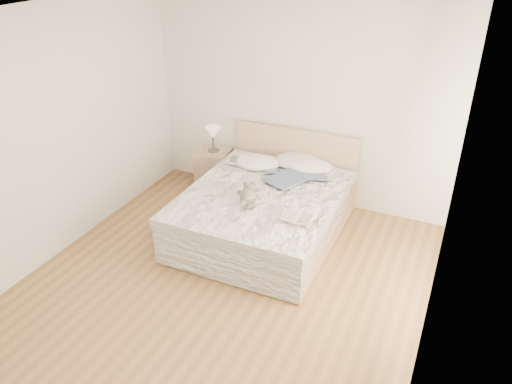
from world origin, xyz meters
TOP-DOWN VIEW (x-y plane):
  - floor at (0.00, 0.00)m, footprint 4.00×4.50m
  - ceiling at (0.00, 0.00)m, footprint 4.00×4.50m
  - wall_back at (0.00, 2.25)m, footprint 4.00×0.02m
  - wall_front at (0.00, -2.25)m, footprint 4.00×0.02m
  - wall_left at (-2.00, 0.00)m, footprint 0.02×4.50m
  - wall_right at (2.00, 0.00)m, footprint 0.02×4.50m
  - window at (1.99, 0.30)m, footprint 0.02×1.30m
  - bed at (0.00, 1.19)m, footprint 1.72×2.14m
  - nightstand at (-1.15, 2.01)m, footprint 0.50×0.46m
  - table_lamp at (-1.14, 2.00)m, footprint 0.27×0.27m
  - pillow_left at (-0.36, 1.75)m, footprint 0.61×0.46m
  - pillow_middle at (0.11, 1.99)m, footprint 0.67×0.50m
  - pillow_right at (0.32, 1.92)m, footprint 0.63×0.55m
  - blouse at (0.15, 1.51)m, footprint 0.78×0.80m
  - photo_book at (-0.56, 1.71)m, footprint 0.42×0.34m
  - childrens_book at (0.58, 0.69)m, footprint 0.35×0.24m
  - teddy_bear at (-0.05, 0.79)m, footprint 0.32×0.37m

SIDE VIEW (x-z plane):
  - floor at x=0.00m, z-range 0.00..0.00m
  - nightstand at x=-1.15m, z-range 0.00..0.56m
  - bed at x=0.00m, z-range -0.19..0.81m
  - blouse at x=0.15m, z-range 0.62..0.64m
  - photo_book at x=-0.56m, z-range 0.62..0.64m
  - childrens_book at x=0.58m, z-range 0.62..0.64m
  - pillow_left at x=-0.36m, z-range 0.55..0.73m
  - pillow_middle at x=0.11m, z-range 0.55..0.73m
  - pillow_right at x=0.32m, z-range 0.56..0.72m
  - teddy_bear at x=-0.05m, z-range 0.57..0.73m
  - table_lamp at x=-1.14m, z-range 0.64..0.99m
  - wall_back at x=0.00m, z-range 0.00..2.70m
  - wall_front at x=0.00m, z-range 0.00..2.70m
  - wall_left at x=-2.00m, z-range 0.00..2.70m
  - wall_right at x=2.00m, z-range 0.00..2.70m
  - window at x=1.99m, z-range 0.90..2.00m
  - ceiling at x=0.00m, z-range 2.70..2.70m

